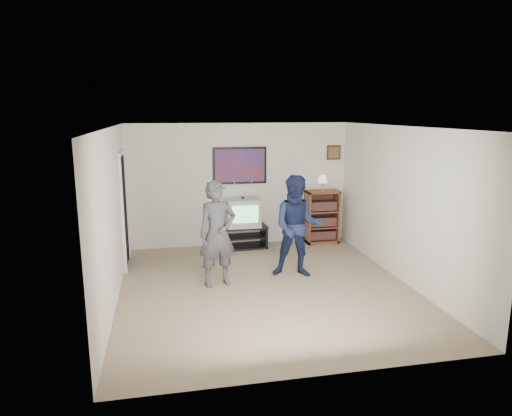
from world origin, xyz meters
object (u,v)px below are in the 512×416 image
object	(u,v)px
crt_television	(243,212)
person_tall	(217,234)
media_stand	(244,237)
person_short	(297,227)
bookshelf	(322,217)

from	to	relation	value
crt_television	person_tall	xyz separation A→B (m)	(-0.74, -1.93, 0.10)
media_stand	person_short	distance (m)	1.99
crt_television	person_tall	world-z (taller)	person_tall
crt_television	person_short	xyz separation A→B (m)	(0.61, -1.80, 0.12)
person_tall	person_short	distance (m)	1.35
media_stand	person_tall	world-z (taller)	person_tall
media_stand	bookshelf	bearing A→B (deg)	-1.09
crt_television	bookshelf	size ratio (longest dim) A/B	0.60
media_stand	crt_television	bearing A→B (deg)	177.20
media_stand	crt_television	distance (m)	0.51
media_stand	person_short	size ratio (longest dim) A/B	0.55
person_short	person_tall	bearing A→B (deg)	-158.40
crt_television	bookshelf	distance (m)	1.70
person_short	crt_television	bearing A→B (deg)	124.58
bookshelf	person_tall	size ratio (longest dim) A/B	0.66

